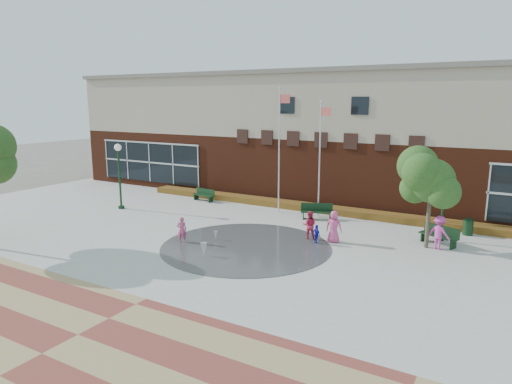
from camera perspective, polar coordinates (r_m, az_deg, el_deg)
The scene contains 22 objects.
ground at distance 20.37m, azimuth -5.71°, elevation -9.13°, with size 120.00×120.00×0.00m, color #666056.
plaza_concrete at distance 23.54m, azimuth 0.00°, elevation -6.21°, with size 46.00×18.00×0.01m, color #A8A8A0.
paver_band at distance 15.74m, azimuth -21.36°, elevation -16.33°, with size 46.00×6.00×0.01m, color brown.
splash_pad at distance 22.73m, azimuth -1.27°, elevation -6.86°, with size 8.40×8.40×0.01m, color #383A3D.
library_building at distance 34.86m, azimuth 11.24°, elevation 7.10°, with size 44.40×10.40×9.20m.
flower_bed at distance 30.12m, azimuth 7.26°, elevation -2.38°, with size 26.00×1.20×0.40m, color #A92410.
flagpole_left at distance 28.86m, azimuth 2.97°, elevation 5.96°, with size 0.90×0.32×7.90m.
flagpole_right at distance 27.80m, azimuth 8.04°, elevation 4.79°, with size 0.82×0.40×7.13m.
lamp_left at distance 31.34m, azimuth -16.74°, elevation 2.79°, with size 0.46×0.46×4.34m.
lamp_right at distance 25.02m, azimuth 22.43°, elevation -0.34°, with size 0.41×0.41×3.88m.
bench_left at distance 32.97m, azimuth -6.56°, elevation -0.65°, with size 1.82×0.74×0.89m.
bench_mid at distance 27.98m, azimuth 7.59°, elevation -2.80°, with size 1.99×1.26×0.97m.
bench_right at distance 24.66m, azimuth 21.85°, elevation -5.47°, with size 2.00×1.30×0.98m.
trash_can at distance 27.02m, azimuth 24.98°, elevation -3.99°, with size 0.54×0.54×0.89m.
tree_mid at distance 23.30m, azimuth 21.07°, elevation 1.61°, with size 2.83×2.83×4.77m.
water_jet_a at distance 21.54m, azimuth -6.52°, elevation -7.99°, with size 0.32×0.32×0.62m, color white.
water_jet_b at distance 23.84m, azimuth -5.05°, elevation -6.03°, with size 0.20×0.20×0.45m, color white.
child_splash at distance 23.53m, azimuth -9.27°, elevation -4.66°, with size 0.49×0.32×1.35m, color #D64E7D.
adult_red at distance 23.87m, azimuth 6.70°, elevation -4.14°, with size 0.74×0.58×1.52m, color #C8284A.
adult_pink at distance 23.52m, azimuth 9.71°, elevation -4.30°, with size 0.81×0.53×1.65m, color #DF4C88.
child_blue at distance 23.25m, azimuth 7.58°, elevation -5.27°, with size 0.58×0.24×0.99m, color #1D21BE.
person_bench at distance 23.82m, azimuth 21.90°, elevation -4.75°, with size 1.08×0.62×1.67m, color #DD43AE.
Camera 1 is at (11.23, -15.43, 7.12)m, focal length 32.00 mm.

